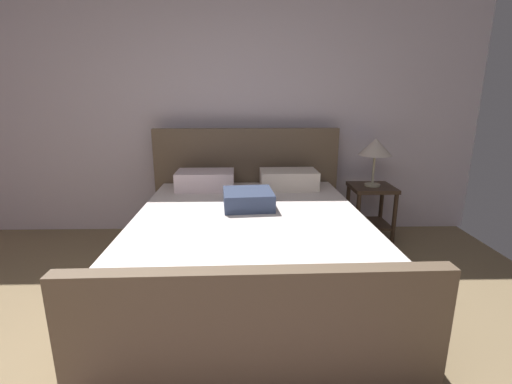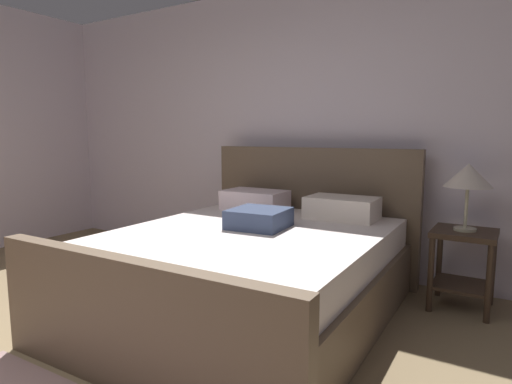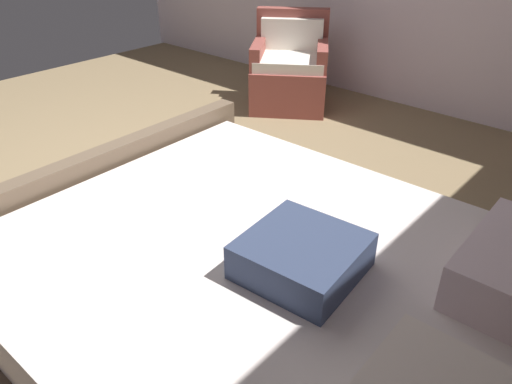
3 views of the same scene
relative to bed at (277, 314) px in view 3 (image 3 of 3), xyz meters
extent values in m
cube|color=#856F4F|center=(-0.48, -1.89, -0.35)|extent=(5.95, 6.31, 0.02)
cube|color=brown|center=(0.00, -0.06, -0.14)|extent=(1.88, 2.19, 0.40)
cube|color=brown|center=(0.03, -1.18, 0.01)|extent=(1.96, 0.14, 0.71)
cube|color=silver|center=(0.00, -0.06, 0.17)|extent=(1.80, 2.12, 0.22)
cube|color=#313D5A|center=(-0.01, 0.10, 0.35)|extent=(0.43, 0.43, 0.14)
cube|color=brown|center=(-2.63, -2.01, -0.13)|extent=(1.00, 1.00, 0.42)
cube|color=silver|center=(-2.63, -2.01, 0.13)|extent=(0.92, 0.92, 0.10)
cube|color=brown|center=(-2.88, -2.19, 0.32)|extent=(0.51, 0.66, 0.48)
cube|color=silver|center=(-2.81, -2.14, 0.29)|extent=(0.43, 0.56, 0.36)
cube|color=brown|center=(-2.45, -2.27, 0.19)|extent=(0.59, 0.45, 0.22)
cube|color=brown|center=(-2.80, -1.76, 0.19)|extent=(0.59, 0.45, 0.22)
cube|color=gray|center=(0.00, -1.90, -0.34)|extent=(1.93, 1.28, 0.01)
camera|label=1|loc=(-0.01, -2.74, 1.16)|focal=25.12mm
camera|label=2|loc=(1.63, -2.59, 0.96)|focal=30.32mm
camera|label=3|loc=(1.15, 0.92, 1.45)|focal=34.36mm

